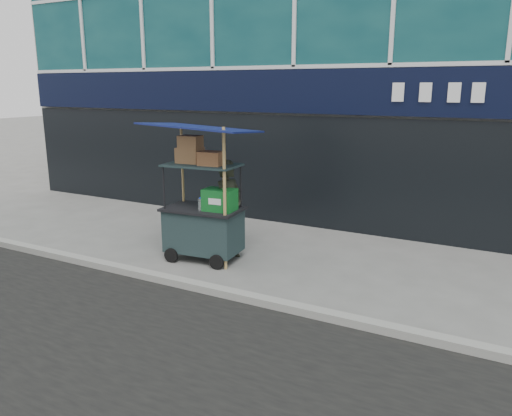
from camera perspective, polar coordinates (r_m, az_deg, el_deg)
The scene contains 4 objects.
ground at distance 8.03m, azimuth -7.60°, elevation -8.40°, with size 80.00×80.00×0.00m, color slate.
curb at distance 7.86m, azimuth -8.47°, elevation -8.47°, with size 80.00×0.18×0.12m, color gray.
vendor_cart at distance 8.78m, azimuth -5.97°, elevation -0.54°, with size 1.92×1.44×2.44m.
vendor_man at distance 8.79m, azimuth -3.11°, elevation -0.21°, with size 0.65×0.43×1.78m, color black.
Camera 1 is at (4.41, -5.99, 3.02)m, focal length 35.00 mm.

